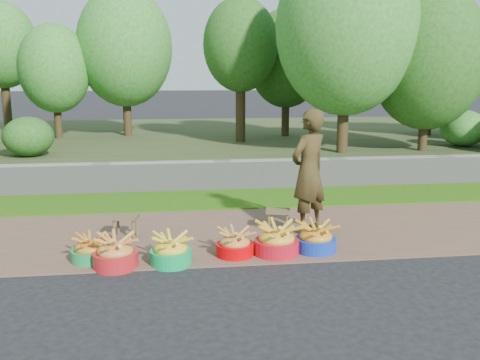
{
  "coord_description": "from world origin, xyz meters",
  "views": [
    {
      "loc": [
        -0.97,
        -5.77,
        2.2
      ],
      "look_at": [
        -0.03,
        1.3,
        0.75
      ],
      "focal_mm": 40.0,
      "sensor_mm": 36.0,
      "label": 1
    }
  ],
  "objects": [
    {
      "name": "stool_left",
      "position": [
        -1.58,
        1.25,
        0.26
      ],
      "size": [
        0.38,
        0.32,
        0.3
      ],
      "rotation": [
        0.0,
        0.0,
        -0.2
      ],
      "color": "brown",
      "rests_on": "dirt_shoulder"
    },
    {
      "name": "earth_bank",
      "position": [
        0.0,
        9.0,
        0.25
      ],
      "size": [
        80.0,
        10.0,
        0.5
      ],
      "primitive_type": "cube",
      "color": "#364120",
      "rests_on": "ground"
    },
    {
      "name": "basin_e",
      "position": [
        0.29,
        0.32,
        0.18
      ],
      "size": [
        0.55,
        0.55,
        0.41
      ],
      "color": "red",
      "rests_on": "ground"
    },
    {
      "name": "basin_d",
      "position": [
        -0.22,
        0.34,
        0.15
      ],
      "size": [
        0.46,
        0.46,
        0.34
      ],
      "color": "#D70005",
      "rests_on": "ground"
    },
    {
      "name": "vegetation",
      "position": [
        2.44,
        6.78,
        2.66
      ],
      "size": [
        35.65,
        8.45,
        4.6
      ],
      "color": "#312613",
      "rests_on": "earth_bank"
    },
    {
      "name": "basin_c",
      "position": [
        -0.99,
        0.17,
        0.16
      ],
      "size": [
        0.49,
        0.49,
        0.36
      ],
      "color": "#079B4C",
      "rests_on": "ground"
    },
    {
      "name": "basin_a",
      "position": [
        -1.92,
        0.37,
        0.15
      ],
      "size": [
        0.45,
        0.45,
        0.33
      ],
      "color": "#198640",
      "rests_on": "ground"
    },
    {
      "name": "grass_verge",
      "position": [
        0.0,
        3.25,
        0.02
      ],
      "size": [
        80.0,
        1.5,
        0.04
      ],
      "primitive_type": "cube",
      "color": "#2D5C0E",
      "rests_on": "ground"
    },
    {
      "name": "basin_b",
      "position": [
        -1.62,
        0.15,
        0.17
      ],
      "size": [
        0.51,
        0.51,
        0.38
      ],
      "color": "#B11A1D",
      "rests_on": "ground"
    },
    {
      "name": "stool_right",
      "position": [
        0.5,
        1.3,
        0.25
      ],
      "size": [
        0.38,
        0.32,
        0.29
      ],
      "rotation": [
        0.0,
        0.0,
        -0.23
      ],
      "color": "brown",
      "rests_on": "dirt_shoulder"
    },
    {
      "name": "retaining_wall",
      "position": [
        0.0,
        4.1,
        0.28
      ],
      "size": [
        80.0,
        0.35,
        0.55
      ],
      "primitive_type": "cube",
      "color": "gray",
      "rests_on": "ground"
    },
    {
      "name": "dirt_shoulder",
      "position": [
        0.0,
        1.25,
        0.01
      ],
      "size": [
        80.0,
        2.5,
        0.02
      ],
      "primitive_type": "cube",
      "color": "brown",
      "rests_on": "ground"
    },
    {
      "name": "ground_plane",
      "position": [
        0.0,
        0.0,
        0.0
      ],
      "size": [
        120.0,
        120.0,
        0.0
      ],
      "primitive_type": "plane",
      "color": "black",
      "rests_on": "ground"
    },
    {
      "name": "basin_f",
      "position": [
        0.79,
        0.37,
        0.17
      ],
      "size": [
        0.51,
        0.51,
        0.38
      ],
      "color": "#1231AB",
      "rests_on": "ground"
    },
    {
      "name": "vendor_woman",
      "position": [
        0.9,
        1.2,
        0.87
      ],
      "size": [
        0.74,
        0.69,
        1.7
      ],
      "primitive_type": "imported",
      "rotation": [
        0.0,
        0.0,
        3.76
      ],
      "color": "black",
      "rests_on": "dirt_shoulder"
    }
  ]
}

